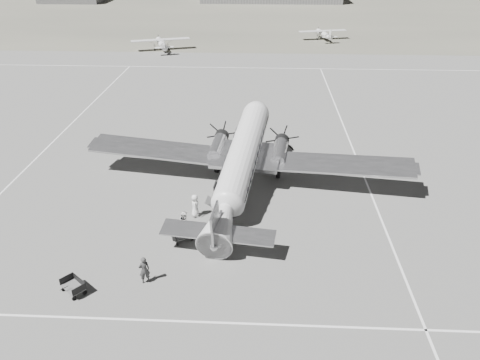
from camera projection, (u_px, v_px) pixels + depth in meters
The scene contains 14 objects.
ground at pixel (223, 194), 37.72m from camera, with size 260.00×260.00×0.00m, color slate.
taxi_line_near at pixel (202, 322), 25.36m from camera, with size 60.00×0.15×0.01m, color silver.
taxi_line_right at pixel (373, 198), 37.20m from camera, with size 0.15×80.00×0.01m, color silver.
taxi_line_left at pixel (54, 141), 47.31m from camera, with size 0.15×60.00×0.01m, color silver.
taxi_line_horizon at pixel (243, 68), 73.01m from camera, with size 90.00×0.15×0.01m, color silver.
grass_infield at pixel (252, 14), 121.54m from camera, with size 260.00×90.00×0.01m, color #686658.
dc3_airliner at pixel (241, 163), 36.80m from camera, with size 27.53×19.10×5.24m, color silver, non-canonical shape.
light_plane_left at pixel (161, 44), 83.15m from camera, with size 10.51×8.53×2.18m, color silver, non-canonical shape.
light_plane_right at pixel (323, 35), 91.46m from camera, with size 9.56×7.76×1.98m, color silver, non-canonical shape.
baggage_cart_near at pixel (183, 236), 31.87m from camera, with size 1.47×1.04×0.83m, color #515151, non-canonical shape.
baggage_cart_far at pixel (73, 287), 27.25m from camera, with size 1.53×1.08×0.86m, color #515151, non-canonical shape.
ground_crew at pixel (144, 270), 27.86m from camera, with size 0.67×0.44×1.83m, color #323232.
ramp_agent at pixel (185, 224), 32.21m from camera, with size 0.94×0.73×1.93m, color silver.
passenger at pixel (195, 206), 34.44m from camera, with size 0.88×0.57×1.79m, color silver.
Camera 1 is at (3.00, -32.66, 18.71)m, focal length 35.00 mm.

